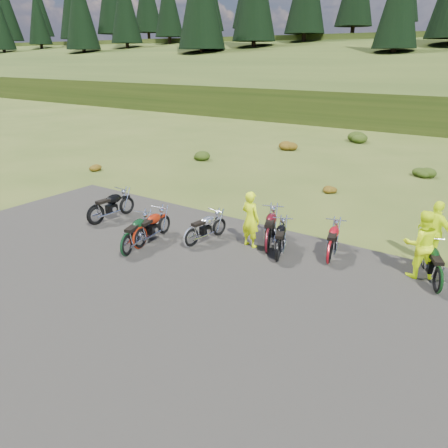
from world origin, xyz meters
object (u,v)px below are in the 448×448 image
Objects in this scene: motorcycle_3 at (192,248)px; motorcycle_7 at (435,293)px; motorcycle_0 at (97,225)px; person_middle at (250,220)px.

motorcycle_7 is at bearing -70.76° from motorcycle_3.
motorcycle_0 is 1.11× the size of motorcycle_3.
motorcycle_3 is at bearing 76.96° from motorcycle_7.
person_middle reaches higher than motorcycle_7.
motorcycle_3 is 0.94× the size of motorcycle_7.
person_middle is at bearing 68.16° from motorcycle_7.
motorcycle_0 is 1.04× the size of motorcycle_7.
motorcycle_3 is 7.06m from motorcycle_7.
motorcycle_0 is at bearing 104.23° from motorcycle_3.
motorcycle_7 is (10.97, 1.68, 0.00)m from motorcycle_0.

